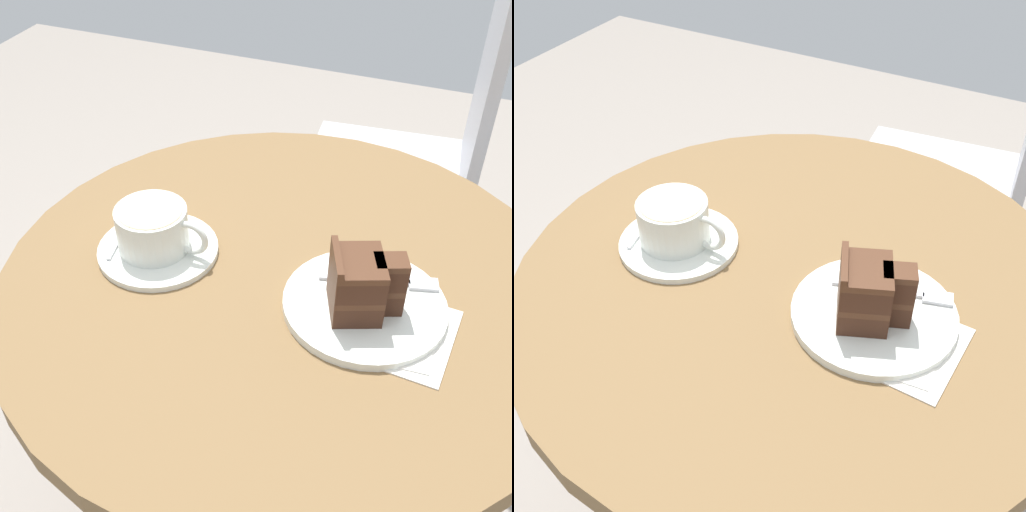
# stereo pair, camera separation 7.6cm
# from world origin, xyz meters

# --- Properties ---
(cafe_table) EXTENTS (0.77, 0.77, 0.71)m
(cafe_table) POSITION_xyz_m (0.00, 0.00, 0.59)
(cafe_table) COLOR brown
(cafe_table) RESTS_ON ground
(saucer) EXTENTS (0.17, 0.17, 0.01)m
(saucer) POSITION_xyz_m (-0.18, -0.02, 0.71)
(saucer) COLOR silver
(saucer) RESTS_ON cafe_table
(coffee_cup) EXTENTS (0.13, 0.10, 0.06)m
(coffee_cup) POSITION_xyz_m (-0.18, -0.02, 0.75)
(coffee_cup) COLOR silver
(coffee_cup) RESTS_ON saucer
(teaspoon) EXTENTS (0.03, 0.10, 0.00)m
(teaspoon) POSITION_xyz_m (-0.24, -0.01, 0.72)
(teaspoon) COLOR silver
(teaspoon) RESTS_ON saucer
(cake_plate) EXTENTS (0.21, 0.21, 0.01)m
(cake_plate) POSITION_xyz_m (0.12, -0.03, 0.71)
(cake_plate) COLOR silver
(cake_plate) RESTS_ON cafe_table
(cake_slice) EXTENTS (0.10, 0.09, 0.09)m
(cake_slice) POSITION_xyz_m (0.11, -0.04, 0.76)
(cake_slice) COLOR #422619
(cake_slice) RESTS_ON cake_plate
(fork) EXTENTS (0.15, 0.06, 0.00)m
(fork) POSITION_xyz_m (0.14, 0.02, 0.72)
(fork) COLOR silver
(fork) RESTS_ON cake_plate
(napkin) EXTENTS (0.15, 0.14, 0.00)m
(napkin) POSITION_xyz_m (0.16, -0.05, 0.71)
(napkin) COLOR silver
(napkin) RESTS_ON cafe_table
(cafe_chair) EXTENTS (0.41, 0.41, 0.96)m
(cafe_chair) POSITION_xyz_m (0.11, 0.69, 0.56)
(cafe_chair) COLOR #BCBCC1
(cafe_chair) RESTS_ON ground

